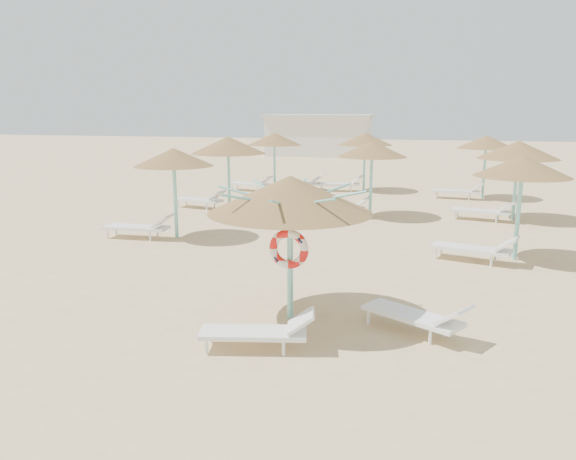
# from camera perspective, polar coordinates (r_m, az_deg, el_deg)

# --- Properties ---
(ground) EXTENTS (120.00, 120.00, 0.00)m
(ground) POSITION_cam_1_polar(r_m,az_deg,el_deg) (10.71, 0.87, -8.30)
(ground) COLOR #DAB985
(ground) RESTS_ON ground
(main_palapa) EXTENTS (2.92, 2.92, 2.62)m
(main_palapa) POSITION_cam_1_polar(r_m,az_deg,el_deg) (9.83, 0.22, 3.54)
(main_palapa) COLOR #79D2CC
(main_palapa) RESTS_ON ground
(lounger_main_a) EXTENTS (1.88, 0.89, 0.66)m
(lounger_main_a) POSITION_cam_1_polar(r_m,az_deg,el_deg) (9.03, -2.76, -10.21)
(lounger_main_a) COLOR white
(lounger_main_a) RESTS_ON ground
(lounger_main_b) EXTENTS (1.90, 1.46, 0.68)m
(lounger_main_b) POSITION_cam_1_polar(r_m,az_deg,el_deg) (9.85, 13.09, -8.49)
(lounger_main_b) COLOR white
(lounger_main_b) RESTS_ON ground
(palapa_field) EXTENTS (19.95, 13.68, 2.72)m
(palapa_field) POSITION_cam_1_polar(r_m,az_deg,el_deg) (20.19, 13.04, 7.82)
(palapa_field) COLOR #79D2CC
(palapa_field) RESTS_ON ground
(service_hut) EXTENTS (8.40, 4.40, 3.25)m
(service_hut) POSITION_cam_1_polar(r_m,az_deg,el_deg) (45.58, 3.17, 9.61)
(service_hut) COLOR silver
(service_hut) RESTS_ON ground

